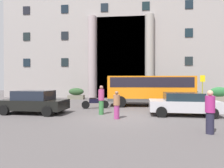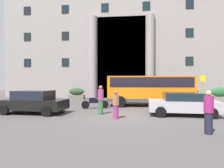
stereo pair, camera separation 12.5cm
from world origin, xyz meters
TOP-DOWN VIEW (x-y plane):
  - ground_plane at (0.00, 0.00)m, footprint 80.00×64.00m
  - office_building_facade at (-0.00, 17.47)m, footprint 32.29×9.78m
  - orange_minibus at (2.31, 5.50)m, footprint 7.04×2.86m
  - bus_stop_sign at (7.27, 7.26)m, footprint 0.44×0.08m
  - hedge_planter_far_west at (7.05, 10.57)m, footprint 2.04×0.93m
  - hedge_planter_far_east at (-5.64, 10.86)m, footprint 1.86×0.87m
  - hedge_planter_entrance_left at (2.84, 10.73)m, footprint 1.91×0.82m
  - hedge_planter_east at (10.14, 10.42)m, footprint 1.96×0.79m
  - parked_compact_extra at (-5.51, 0.82)m, footprint 4.25×2.28m
  - parked_sedan_second at (3.84, 1.05)m, footprint 4.11×2.25m
  - scooter_by_planter at (-2.04, 3.39)m, footprint 2.01×0.79m
  - pedestrian_child_trailing at (-0.09, -0.46)m, footprint 0.36×0.36m
  - pedestrian_woman_dark_dress at (3.75, -3.11)m, footprint 0.36×0.36m
  - pedestrian_man_red_shirt at (-1.14, 0.82)m, footprint 0.36×0.36m

SIDE VIEW (x-z plane):
  - ground_plane at x=0.00m, z-range -0.12..0.00m
  - scooter_by_planter at x=-2.04m, z-range 0.01..0.91m
  - hedge_planter_far_east at x=-5.64m, z-range -0.02..1.29m
  - hedge_planter_far_west at x=7.05m, z-range -0.02..1.34m
  - hedge_planter_entrance_left at x=2.84m, z-range -0.02..1.41m
  - parked_sedan_second at x=3.84m, z-range 0.03..1.40m
  - hedge_planter_east at x=10.14m, z-range -0.02..1.46m
  - parked_compact_extra at x=-5.51m, z-range 0.01..1.48m
  - pedestrian_child_trailing at x=-0.09m, z-range 0.00..1.53m
  - pedestrian_woman_dark_dress at x=3.75m, z-range 0.01..1.71m
  - pedestrian_man_red_shirt at x=-1.14m, z-range 0.01..1.82m
  - orange_minibus at x=2.31m, z-range 0.27..2.77m
  - bus_stop_sign at x=7.27m, z-range 0.31..2.95m
  - office_building_facade at x=0.00m, z-range -0.02..20.74m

